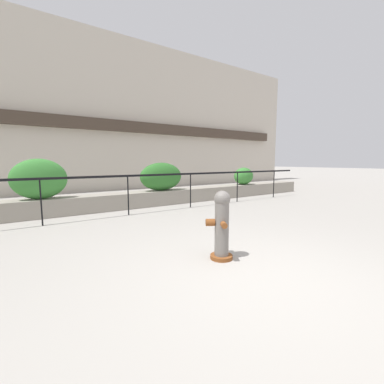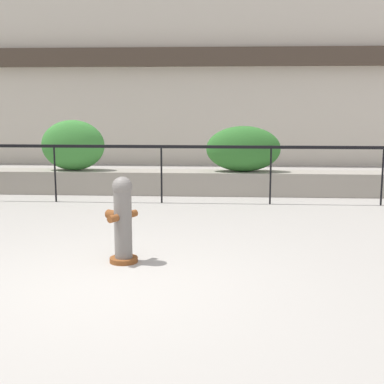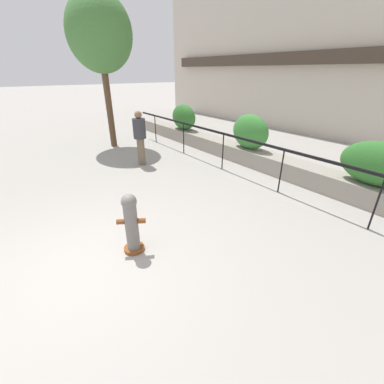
% 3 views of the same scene
% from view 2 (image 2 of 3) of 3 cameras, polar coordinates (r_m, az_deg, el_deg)
% --- Properties ---
extents(ground_plane, '(120.00, 120.00, 0.00)m').
position_cam_2_polar(ground_plane, '(5.98, -8.81, -9.83)').
color(ground_plane, '#9E9991').
extents(building_facade, '(30.00, 1.36, 8.00)m').
position_cam_2_polar(building_facade, '(17.65, -0.58, 16.06)').
color(building_facade, beige).
rests_on(building_facade, ground).
extents(planter_wall_low, '(18.00, 0.70, 0.50)m').
position_cam_2_polar(planter_wall_low, '(11.70, -2.63, 1.05)').
color(planter_wall_low, gray).
rests_on(planter_wall_low, ground).
extents(fence_railing_segment, '(15.00, 0.05, 1.15)m').
position_cam_2_polar(fence_railing_segment, '(10.53, -3.30, 4.30)').
color(fence_railing_segment, black).
rests_on(fence_railing_segment, ground).
extents(hedge_bush_1, '(1.40, 0.63, 1.10)m').
position_cam_2_polar(hedge_bush_1, '(12.01, -12.59, 4.89)').
color(hedge_bush_1, '#387F33').
rests_on(hedge_bush_1, planter_wall_low).
extents(hedge_bush_2, '(1.60, 0.68, 0.98)m').
position_cam_2_polar(hedge_bush_2, '(11.56, 5.50, 4.60)').
color(hedge_bush_2, '#2D6B28').
rests_on(hedge_bush_2, planter_wall_low).
extents(fire_hydrant, '(0.48, 0.48, 1.08)m').
position_cam_2_polar(fire_hydrant, '(6.66, -7.41, -2.86)').
color(fire_hydrant, brown).
rests_on(fire_hydrant, ground).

